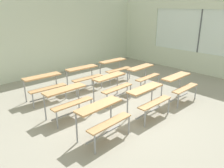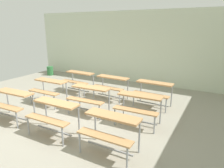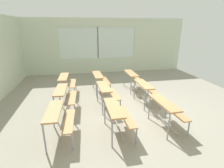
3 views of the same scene
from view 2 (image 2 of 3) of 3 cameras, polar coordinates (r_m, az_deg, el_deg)
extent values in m
cube|color=gray|center=(5.61, -14.20, -9.95)|extent=(10.00, 9.00, 0.05)
cube|color=beige|center=(8.89, 5.50, 10.23)|extent=(10.00, 0.12, 3.00)
cube|color=tan|center=(5.86, -25.70, -2.10)|extent=(1.11, 0.38, 0.04)
cube|color=tan|center=(5.77, -27.83, -5.60)|extent=(1.11, 0.28, 0.03)
cylinder|color=gray|center=(6.43, -27.14, -4.15)|extent=(0.04, 0.04, 0.72)
cylinder|color=gray|center=(5.69, -21.01, -5.92)|extent=(0.04, 0.04, 0.72)
cylinder|color=gray|center=(5.43, -25.11, -9.09)|extent=(0.04, 0.04, 0.44)
cube|color=gray|center=(5.99, -26.03, -8.11)|extent=(1.00, 0.08, 0.03)
cube|color=tan|center=(4.74, -15.35, -5.10)|extent=(1.11, 0.34, 0.04)
cube|color=tan|center=(4.65, -17.81, -9.52)|extent=(1.10, 0.24, 0.03)
cylinder|color=gray|center=(5.30, -18.00, -7.25)|extent=(0.04, 0.04, 0.72)
cylinder|color=gray|center=(4.68, -9.29, -9.83)|extent=(0.04, 0.04, 0.72)
cylinder|color=gray|center=(5.03, -22.40, -10.72)|extent=(0.04, 0.04, 0.44)
cylinder|color=gray|center=(4.37, -13.68, -14.12)|extent=(0.04, 0.04, 0.44)
cube|color=gray|center=(4.91, -15.94, -12.37)|extent=(1.00, 0.05, 0.03)
cube|color=tan|center=(3.93, 0.23, -9.00)|extent=(1.10, 0.33, 0.04)
cube|color=tan|center=(3.82, -2.15, -14.59)|extent=(1.10, 0.23, 0.03)
cylinder|color=gray|center=(4.43, -4.69, -11.20)|extent=(0.04, 0.04, 0.72)
cylinder|color=gray|center=(4.03, 7.67, -14.28)|extent=(0.04, 0.04, 0.72)
cylinder|color=gray|center=(4.11, -9.02, -15.92)|extent=(0.04, 0.04, 0.44)
cylinder|color=gray|center=(3.68, 4.26, -20.06)|extent=(0.04, 0.04, 0.44)
cube|color=gray|center=(4.13, -0.76, -17.55)|extent=(1.00, 0.04, 0.03)
cube|color=tan|center=(6.67, -16.82, 0.87)|extent=(1.10, 0.33, 0.04)
cube|color=tan|center=(6.54, -18.59, -2.15)|extent=(1.10, 0.23, 0.03)
cylinder|color=gray|center=(7.21, -18.62, -1.15)|extent=(0.04, 0.04, 0.72)
cylinder|color=gray|center=(6.53, -12.59, -2.43)|extent=(0.04, 0.04, 0.72)
cylinder|color=gray|center=(6.91, -21.82, -3.42)|extent=(0.04, 0.04, 0.44)
cylinder|color=gray|center=(6.20, -15.84, -5.04)|extent=(0.04, 0.04, 0.44)
cube|color=gray|center=(6.76, -17.23, -4.49)|extent=(1.00, 0.04, 0.03)
cube|color=tan|center=(5.72, -5.95, -0.99)|extent=(1.11, 0.37, 0.04)
cube|color=tan|center=(5.55, -7.63, -4.61)|extent=(1.11, 0.27, 0.03)
cylinder|color=gray|center=(6.21, -9.09, -3.22)|extent=(0.04, 0.04, 0.72)
cylinder|color=gray|center=(5.71, -0.83, -4.73)|extent=(0.04, 0.04, 0.72)
cylinder|color=gray|center=(5.85, -12.14, -6.08)|extent=(0.04, 0.04, 0.44)
cylinder|color=gray|center=(5.32, -3.56, -8.01)|extent=(0.04, 0.04, 0.44)
cube|color=gray|center=(5.82, -6.51, -7.20)|extent=(1.00, 0.08, 0.03)
cube|color=tan|center=(5.09, 7.88, -3.23)|extent=(1.11, 0.37, 0.04)
cube|color=tan|center=(4.90, 6.53, -7.43)|extent=(1.11, 0.27, 0.03)
cylinder|color=gray|center=(5.50, 3.26, -5.60)|extent=(0.04, 0.04, 0.72)
cylinder|color=gray|center=(5.22, 13.47, -7.26)|extent=(0.04, 0.04, 0.72)
cylinder|color=gray|center=(5.09, 0.75, -9.11)|extent=(0.04, 0.04, 0.44)
cylinder|color=gray|center=(4.79, 11.79, -11.19)|extent=(0.04, 0.04, 0.44)
cube|color=gray|center=(5.20, 7.11, -10.15)|extent=(1.00, 0.08, 0.03)
cube|color=tan|center=(7.60, -8.98, 3.17)|extent=(1.11, 0.36, 0.04)
cube|color=tan|center=(7.43, -10.47, 0.58)|extent=(1.11, 0.26, 0.03)
cylinder|color=gray|center=(8.11, -10.95, 1.26)|extent=(0.04, 0.04, 0.72)
cylinder|color=gray|center=(7.49, -5.25, 0.27)|extent=(0.04, 0.04, 0.72)
cylinder|color=gray|center=(7.76, -13.60, -0.64)|extent=(0.04, 0.04, 0.44)
cylinder|color=gray|center=(7.12, -7.84, -1.84)|extent=(0.04, 0.04, 0.44)
cube|color=gray|center=(7.66, -9.46, -1.57)|extent=(1.00, 0.07, 0.03)
cube|color=tan|center=(6.81, 0.20, 1.88)|extent=(1.11, 0.37, 0.04)
cube|color=tan|center=(6.63, -1.24, -1.04)|extent=(1.11, 0.27, 0.03)
cylinder|color=gray|center=(7.28, -2.59, -0.14)|extent=(0.04, 0.04, 0.72)
cylinder|color=gray|center=(6.79, 4.42, -1.36)|extent=(0.04, 0.04, 0.72)
cylinder|color=gray|center=(6.90, -5.13, -2.34)|extent=(0.04, 0.04, 0.44)
cylinder|color=gray|center=(6.38, 2.12, -3.82)|extent=(0.04, 0.04, 0.44)
cube|color=gray|center=(6.88, -0.41, -3.38)|extent=(1.00, 0.07, 0.03)
cube|color=tan|center=(6.29, 11.89, 0.33)|extent=(1.11, 0.35, 0.04)
cube|color=tan|center=(6.08, 10.74, -2.91)|extent=(1.11, 0.25, 0.03)
cylinder|color=gray|center=(6.69, 8.08, -1.77)|extent=(0.04, 0.04, 0.72)
cylinder|color=gray|center=(6.39, 16.36, -3.11)|extent=(0.04, 0.04, 0.72)
cylinder|color=gray|center=(6.25, 6.05, -4.32)|extent=(0.04, 0.04, 0.44)
cylinder|color=gray|center=(5.94, 14.87, -5.91)|extent=(0.04, 0.04, 0.44)
cube|color=gray|center=(6.36, 11.15, -5.35)|extent=(1.00, 0.06, 0.03)
cylinder|color=#2D6B38|center=(10.66, -16.94, 3.56)|extent=(0.30, 0.30, 0.43)
camera|label=1|loc=(7.34, -63.23, 9.93)|focal=35.53mm
camera|label=3|loc=(9.74, -29.83, 14.76)|focal=27.30mm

